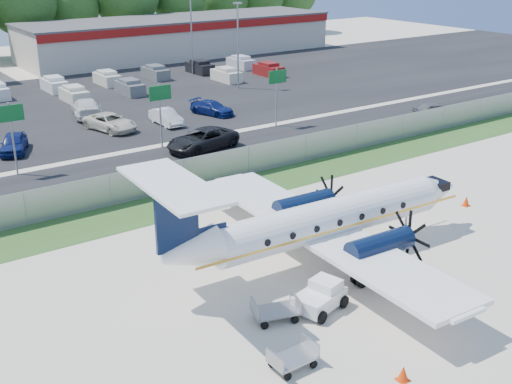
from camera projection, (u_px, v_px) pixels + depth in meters
ground at (328, 274)px, 30.49m from camera, size 170.00×170.00×0.00m
grass_verge at (201, 198)px, 39.66m from camera, size 170.00×4.00×0.02m
access_road at (150, 168)px, 45.01m from camera, size 170.00×8.00×0.02m
parking_lot at (52, 110)px, 61.08m from camera, size 170.00×32.00×0.02m
perimeter_fence at (184, 174)px, 40.83m from camera, size 120.00×0.06×1.99m
building_east at (180, 36)px, 90.86m from camera, size 44.40×12.40×5.24m
sign_left at (11, 123)px, 42.43m from camera, size 1.80×0.26×5.00m
sign_mid at (160, 102)px, 48.32m from camera, size 1.80×0.26×5.00m
sign_right at (277, 85)px, 54.20m from camera, size 1.80×0.26×5.00m
light_pole_ne at (238, 40)px, 68.37m from camera, size 0.90×0.35×9.09m
light_pole_se at (191, 30)px, 76.02m from camera, size 0.90×0.35×9.09m
aircraft at (323, 220)px, 31.05m from camera, size 18.18×17.94×5.64m
pushback_tug at (321, 296)px, 27.42m from camera, size 2.56×2.13×1.23m
baggage_cart_near at (293, 358)px, 23.60m from camera, size 1.75×1.08×0.91m
baggage_cart_far at (275, 310)px, 26.61m from camera, size 2.13×1.61×0.99m
cone_nose at (466, 201)px, 38.40m from camera, size 0.43×0.43×0.61m
cone_port_wing at (403, 374)px, 22.94m from camera, size 0.43×0.43×0.61m
cone_starboard_wing at (210, 179)px, 42.26m from camera, size 0.34×0.34×0.49m
road_car_mid at (203, 150)px, 49.07m from camera, size 6.22×3.70×1.62m
road_car_east at (435, 118)px, 58.14m from camera, size 4.50×2.90×1.43m
parked_car_b at (15, 152)px, 48.45m from camera, size 3.25×4.65×1.47m
parked_car_c at (111, 130)px, 54.21m from camera, size 3.61×5.58×1.43m
parked_car_d at (167, 125)px, 55.97m from camera, size 1.50×4.19×1.38m
parked_car_e at (212, 115)px, 59.27m from camera, size 3.13×4.78×1.29m
parked_car_g at (87, 117)px, 58.58m from camera, size 3.75×6.22×1.69m
far_parking_rows at (36, 100)px, 64.91m from camera, size 56.00×10.00×1.60m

